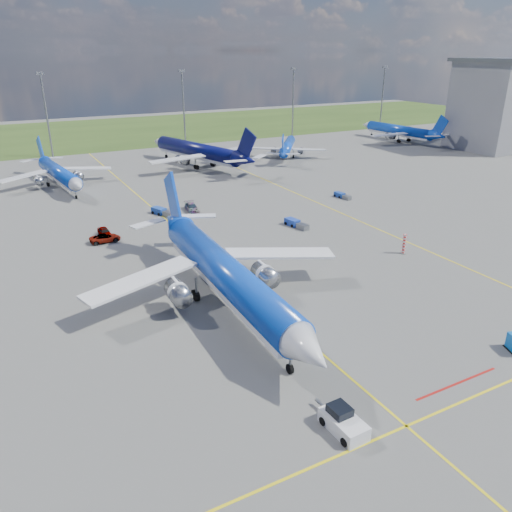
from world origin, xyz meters
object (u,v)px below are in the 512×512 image
bg_jet_nnw (61,187)px  service_car_b (105,238)px  service_car_a (104,232)px  baggage_tug_w (296,224)px  baggage_tug_c (162,212)px  bg_jet_n (198,166)px  warning_post (404,244)px  service_car_c (192,207)px  main_airliner (227,305)px  bg_jet_ene (398,141)px  bg_jet_ne (287,156)px  pushback_tug (343,422)px  baggage_tug_e (342,196)px

bg_jet_nnw → service_car_b: size_ratio=7.24×
service_car_a → baggage_tug_w: size_ratio=0.78×
baggage_tug_c → service_car_b: bearing=-165.6°
bg_jet_n → baggage_tug_c: 41.99m
warning_post → service_car_c: size_ratio=0.60×
bg_jet_nnw → main_airliner: size_ratio=0.77×
bg_jet_ene → baggage_tug_w: bg_jet_ene is taller
bg_jet_ne → service_car_a: size_ratio=7.56×
service_car_b → pushback_tug: bearing=-173.6°
bg_jet_ene → service_car_c: (-89.55, -41.58, 0.72)m
baggage_tug_e → baggage_tug_c: bearing=165.6°
bg_jet_ne → bg_jet_ene: 46.47m
bg_jet_n → warning_post: bearing=77.8°
warning_post → service_car_a: (-37.53, 28.51, -0.81)m
bg_jet_nnw → service_car_a: bg_jet_nnw is taller
service_car_b → bg_jet_ne: bearing=-55.0°
bg_jet_nnw → bg_jet_n: size_ratio=0.79×
warning_post → bg_jet_ene: 103.09m
baggage_tug_c → service_car_c: bearing=-27.3°
bg_jet_nnw → service_car_c: bearing=-64.7°
service_car_b → service_car_c: bearing=-65.3°
main_airliner → pushback_tug: bearing=-90.0°
service_car_a → baggage_tug_w: service_car_a is taller
bg_jet_n → service_car_b: 56.68m
baggage_tug_e → bg_jet_nnw: bearing=139.4°
warning_post → service_car_c: (-20.07, 34.56, -0.78)m
bg_jet_nnw → service_car_c: (19.04, -30.40, 0.72)m
bg_jet_ne → baggage_tug_w: 61.73m
bg_jet_n → service_car_a: 54.09m
warning_post → baggage_tug_c: bearing=126.2°
baggage_tug_w → baggage_tug_c: size_ratio=0.98×
service_car_a → service_car_c: (17.46, 6.05, 0.03)m
bg_jet_ne → bg_jet_ene: bg_jet_ene is taller
pushback_tug → baggage_tug_c: pushback_tug is taller
pushback_tug → service_car_c: pushback_tug is taller
baggage_tug_w → warning_post: bearing=-76.1°
warning_post → baggage_tug_c: size_ratio=0.56×
service_car_a → baggage_tug_w: bearing=-21.8°
bg_jet_ene → pushback_tug: bg_jet_ene is taller
warning_post → bg_jet_nnw: bearing=121.1°
bg_jet_n → pushback_tug: 100.55m
warning_post → main_airliner: bearing=-175.2°
warning_post → bg_jet_nnw: 75.83m
bg_jet_nnw → service_car_b: 39.33m
bg_jet_nnw → service_car_a: 36.49m
baggage_tug_w → bg_jet_nnw: bearing=114.5°
main_airliner → baggage_tug_c: size_ratio=8.41×
bg_jet_ne → main_airliner: bearing=90.8°
service_car_a → baggage_tug_e: size_ratio=0.93×
bg_jet_ene → baggage_tug_e: 75.73m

